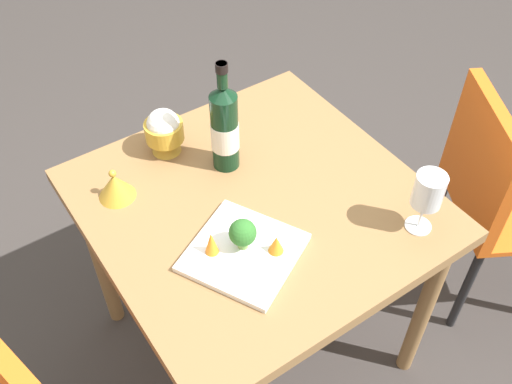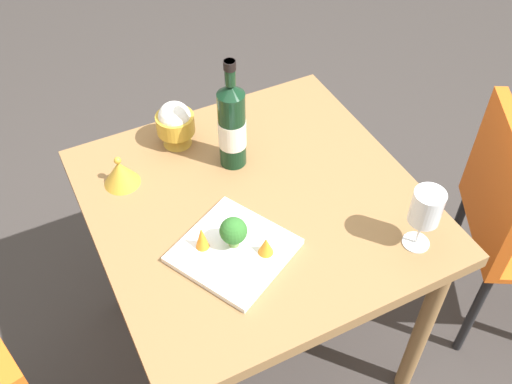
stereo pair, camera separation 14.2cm
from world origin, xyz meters
name	(u,v)px [view 1 (the left image)]	position (x,y,z in m)	size (l,w,h in m)	color
ground_plane	(256,338)	(0.00, 0.00, 0.00)	(8.00, 8.00, 0.00)	#383330
dining_table	(256,222)	(0.00, 0.00, 0.64)	(0.85, 0.85, 0.73)	olive
chair_near_window	(493,188)	(0.76, -0.23, 0.53)	(0.54, 0.54, 0.85)	orange
wine_bottle	(225,128)	(0.01, 0.16, 0.86)	(0.08, 0.08, 0.34)	black
wine_glass	(428,192)	(0.29, -0.31, 0.86)	(0.08, 0.08, 0.18)	white
rice_bowl	(164,131)	(-0.10, 0.31, 0.80)	(0.11, 0.11, 0.14)	gold
rice_bowl_lid	(115,186)	(-0.30, 0.22, 0.76)	(0.10, 0.10, 0.09)	gold
serving_plate	(244,252)	(-0.13, -0.13, 0.74)	(0.34, 0.34, 0.02)	white
broccoli_floret	(243,233)	(-0.12, -0.12, 0.79)	(0.07, 0.07, 0.09)	#729E4C
carrot_garnish_left	(211,243)	(-0.19, -0.09, 0.78)	(0.03, 0.03, 0.07)	orange
carrot_garnish_right	(276,244)	(-0.06, -0.18, 0.77)	(0.04, 0.04, 0.05)	orange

